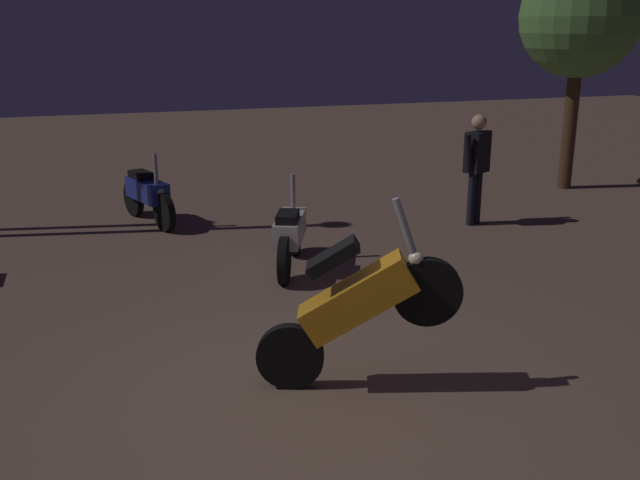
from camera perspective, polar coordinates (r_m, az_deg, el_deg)
ground_plane at (r=5.99m, az=-1.39°, el=-12.41°), size 40.00×40.00×0.00m
motorcycle_orange_foreground at (r=5.84m, az=2.94°, el=-5.10°), size 1.60×0.65×1.63m
motorcycle_blue_parked_left at (r=11.17m, az=-13.40°, el=3.49°), size 0.64×1.60×1.11m
motorcycle_white_parked_right at (r=8.84m, az=-2.38°, el=0.46°), size 0.73×1.57×1.11m
person_rider_beside at (r=10.94m, az=12.21°, el=6.16°), size 0.62×0.40×1.64m
tree_left_bg at (r=13.74m, az=19.78°, el=16.07°), size 2.07×2.07×4.03m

